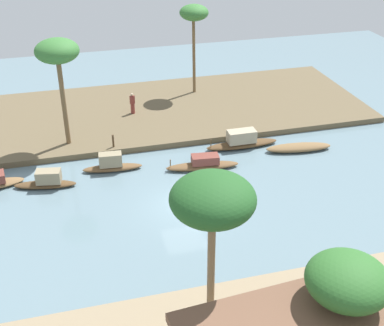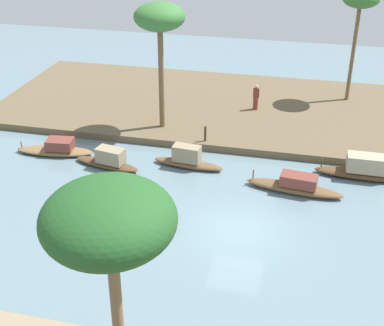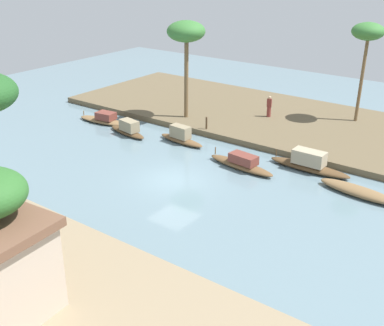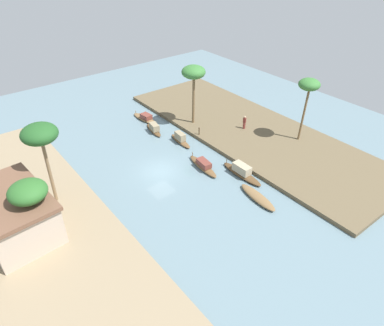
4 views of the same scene
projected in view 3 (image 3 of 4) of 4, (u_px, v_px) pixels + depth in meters
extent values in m
plane|color=slate|center=(174.00, 180.00, 30.18)|extent=(63.63, 63.63, 0.00)
cube|color=brown|center=(280.00, 120.00, 40.15)|extent=(36.32, 12.69, 0.44)
ellipsoid|color=brown|center=(103.00, 121.00, 40.13)|extent=(4.55, 1.73, 0.35)
cube|color=brown|center=(106.00, 116.00, 39.78)|extent=(1.57, 1.16, 0.57)
cylinder|color=brown|center=(84.00, 113.00, 40.91)|extent=(0.07, 0.07, 0.37)
ellipsoid|color=brown|center=(181.00, 140.00, 35.95)|extent=(3.98, 1.22, 0.38)
cube|color=gray|center=(180.00, 132.00, 35.75)|extent=(1.55, 0.86, 0.88)
ellipsoid|color=brown|center=(241.00, 165.00, 31.76)|extent=(4.96, 1.56, 0.42)
cube|color=brown|center=(243.00, 159.00, 31.45)|extent=(1.89, 1.09, 0.57)
cylinder|color=brown|center=(215.00, 151.00, 32.94)|extent=(0.07, 0.07, 0.49)
ellipsoid|color=brown|center=(358.00, 191.00, 28.27)|extent=(4.82, 1.70, 0.50)
ellipsoid|color=brown|center=(127.00, 132.00, 37.61)|extent=(3.97, 1.62, 0.36)
cube|color=gray|center=(129.00, 126.00, 37.19)|extent=(1.63, 1.08, 0.81)
ellipsoid|color=brown|center=(309.00, 167.00, 31.46)|extent=(5.32, 1.17, 0.42)
cube|color=tan|center=(309.00, 158.00, 31.23)|extent=(2.03, 0.96, 0.88)
cylinder|color=brown|center=(276.00, 153.00, 32.57)|extent=(0.07, 0.07, 0.51)
cylinder|color=brown|center=(269.00, 112.00, 40.07)|extent=(0.41, 0.41, 0.82)
cube|color=brown|center=(269.00, 103.00, 39.78)|extent=(0.41, 0.30, 0.65)
sphere|color=tan|center=(270.00, 97.00, 39.61)|extent=(0.22, 0.22, 0.22)
cylinder|color=#4C3823|center=(206.00, 123.00, 37.29)|extent=(0.14, 0.14, 0.93)
cylinder|color=brown|center=(361.00, 80.00, 38.18)|extent=(0.25, 0.61, 6.35)
ellipsoid|color=#387533|center=(368.00, 31.00, 36.74)|extent=(2.39, 2.39, 1.32)
cylinder|color=brown|center=(186.00, 79.00, 39.01)|extent=(0.32, 0.42, 6.12)
ellipsoid|color=#387533|center=(186.00, 31.00, 37.58)|extent=(2.91, 2.91, 1.60)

